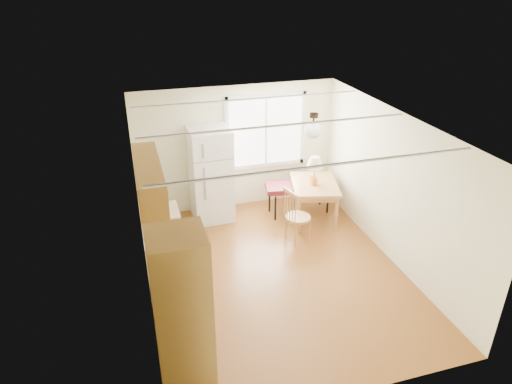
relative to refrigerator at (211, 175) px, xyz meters
name	(u,v)px	position (x,y,z in m)	size (l,w,h in m)	color
room_shell	(277,204)	(0.61, -2.12, 0.34)	(4.60, 5.60, 2.62)	#603413
kitchen_run	(170,269)	(-1.11, -2.75, -0.07)	(0.65, 3.40, 2.20)	brown
window_unit	(266,131)	(1.21, 0.35, 0.64)	(1.64, 0.05, 1.51)	white
pendant_light	(313,129)	(1.31, -1.72, 1.32)	(0.26, 0.26, 0.40)	black
refrigerator	(211,175)	(0.00, 0.00, 0.00)	(0.77, 0.79, 1.83)	white
bench	(299,188)	(1.71, -0.30, -0.37)	(1.39, 0.71, 0.61)	maroon
dining_table	(314,188)	(1.93, -0.52, -0.30)	(1.11, 1.32, 0.71)	#A77440
chair	(294,213)	(1.21, -1.31, -0.33)	(0.48, 0.47, 1.02)	#A77440
table_lamp	(315,164)	(1.90, -0.55, 0.21)	(0.32, 0.32, 0.56)	#C78840
coffee_maker	(171,273)	(-1.11, -3.11, 0.12)	(0.24, 0.27, 0.35)	black
kettle	(160,251)	(-1.20, -2.52, 0.08)	(0.12, 0.12, 0.23)	red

